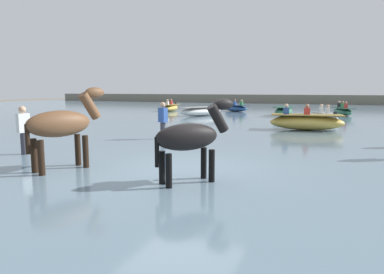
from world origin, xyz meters
TOP-DOWN VIEW (x-y plane):
  - ground_plane at (0.00, 0.00)m, footprint 120.00×120.00m
  - water_surface at (0.00, 10.00)m, footprint 90.00×90.00m
  - horse_lead_black at (0.60, -0.95)m, footprint 1.35×1.54m
  - horse_trailing_bay at (-2.53, -1.01)m, footprint 1.02×1.95m
  - boat_distant_west at (-5.60, 15.75)m, footprint 2.71×3.59m
  - boat_near_port at (1.98, 9.44)m, footprint 3.40×1.65m
  - boat_near_starboard at (-10.08, 20.11)m, footprint 1.39×3.07m
  - boat_distant_east at (-0.18, 17.82)m, footprint 1.15×3.22m
  - boat_far_offshore at (3.66, 20.13)m, footprint 1.72×2.96m
  - boat_mid_channel at (-4.67, 21.52)m, footprint 2.67×2.11m
  - boat_mid_outer at (2.73, 13.57)m, footprint 1.75×2.66m
  - person_onlooker_right at (-4.94, 0.04)m, footprint 0.29×0.37m
  - person_onlooker_left at (-2.74, 4.34)m, footprint 0.37×0.30m
  - far_shoreline at (0.00, 41.15)m, footprint 80.00×2.40m

SIDE VIEW (x-z plane):
  - ground_plane at x=0.00m, z-range 0.00..0.00m
  - water_surface at x=0.00m, z-range 0.00..0.26m
  - boat_mid_outer at x=2.73m, z-range 0.03..1.05m
  - boat_mid_channel at x=-4.67m, z-range 0.03..1.05m
  - boat_far_offshore at x=3.66m, z-range 0.03..1.06m
  - boat_near_starboard at x=-10.08m, z-range 0.03..1.07m
  - boat_distant_west at x=-5.60m, z-range 0.25..0.89m
  - boat_distant_east at x=-0.18m, z-range 0.18..0.98m
  - boat_near_port at x=1.98m, z-range 0.02..1.21m
  - far_shoreline at x=0.00m, z-range 0.00..1.43m
  - person_onlooker_right at x=-4.94m, z-range 0.05..1.68m
  - person_onlooker_left at x=-2.74m, z-range 0.05..1.68m
  - horse_lead_black at x=0.60m, z-range 0.17..2.07m
  - horse_trailing_bay at x=-2.53m, z-range 0.20..2.34m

